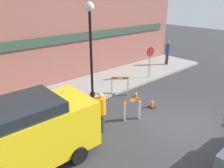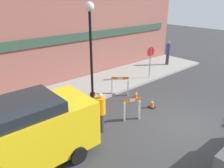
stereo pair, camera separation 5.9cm
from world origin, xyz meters
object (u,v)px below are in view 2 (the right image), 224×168
person_worker (101,112)px  person_pedestrian (168,52)px  streetlamp_post (91,39)px  work_van (15,136)px  stop_sign (150,57)px

person_worker → person_pedestrian: (9.54, 3.64, 0.22)m
streetlamp_post → person_pedestrian: bearing=7.2°
streetlamp_post → person_worker: (-1.51, -2.63, -2.33)m
person_worker → person_pedestrian: bearing=-9.6°
person_pedestrian → work_van: (-12.78, -3.60, 0.13)m
streetlamp_post → person_worker: bearing=-119.9°
person_worker → work_van: 3.26m
person_worker → person_pedestrian: 10.21m
streetlamp_post → person_worker: streetlamp_post is taller
stop_sign → person_worker: bearing=30.2°
stop_sign → streetlamp_post: bearing=6.7°
person_worker → person_pedestrian: person_pedestrian is taller
stop_sign → person_worker: (-6.11, -2.59, -0.61)m
stop_sign → person_pedestrian: 3.61m
stop_sign → person_pedestrian: bearing=-155.8°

